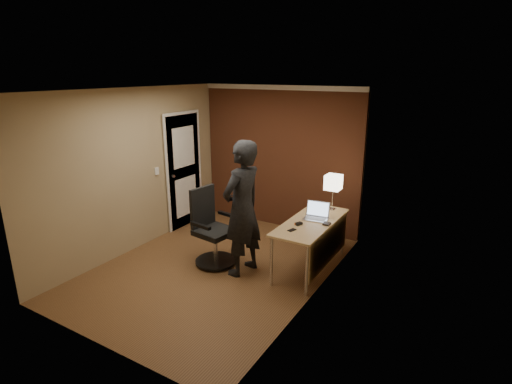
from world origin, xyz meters
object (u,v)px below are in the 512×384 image
mouse (299,224)px  office_chair (212,232)px  desk (316,231)px  laptop (317,214)px  desk_lamp (333,183)px  phone (292,230)px  person (242,209)px  wallet (327,224)px

mouse → office_chair: 1.30m
desk → laptop: (-0.05, 0.14, 0.19)m
desk_lamp → mouse: size_ratio=5.35×
laptop → mouse: bearing=-107.8°
phone → person: bearing=-154.4°
mouse → office_chair: (-1.23, -0.33, -0.26)m
desk → mouse: (-0.17, -0.22, 0.14)m
mouse → person: person is taller
desk → person: (-0.85, -0.56, 0.34)m
wallet → person: 1.17m
laptop → phone: 0.60m
phone → office_chair: office_chair is taller
phone → wallet: (0.32, 0.43, 0.01)m
phone → person: (-0.69, -0.12, 0.21)m
phone → mouse: bearing=107.7°
desk_lamp → wallet: bearing=-75.9°
desk_lamp → office_chair: desk_lamp is taller
person → phone: bearing=107.9°
mouse → phone: (0.01, -0.22, -0.01)m
desk → laptop: 0.24m
laptop → office_chair: 1.54m
desk_lamp → laptop: size_ratio=1.49×
desk → office_chair: (-1.39, -0.55, -0.11)m
wallet → desk: bearing=174.3°
laptop → wallet: laptop is taller
office_chair → mouse: bearing=15.2°
wallet → office_chair: size_ratio=0.10×
laptop → office_chair: (-1.34, -0.69, -0.30)m
laptop → desk: bearing=-70.3°
desk → mouse: bearing=-127.3°
desk → mouse: mouse is taller
desk → desk_lamp: desk_lamp is taller
laptop → office_chair: office_chair is taller
desk → phone: size_ratio=13.04×
wallet → laptop: bearing=143.3°
phone → laptop: bearing=95.4°
desk_lamp → person: (-0.86, -1.17, -0.21)m
mouse → wallet: mouse is taller
desk → mouse: size_ratio=15.00×
desk_lamp → person: size_ratio=0.28×
desk_lamp → phone: desk_lamp is taller
desk → mouse: 0.31m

